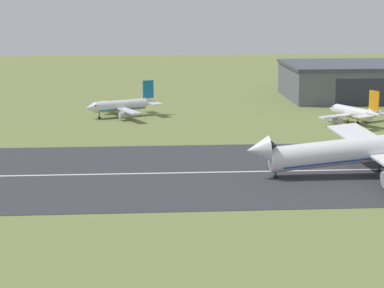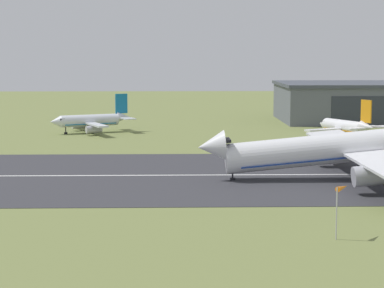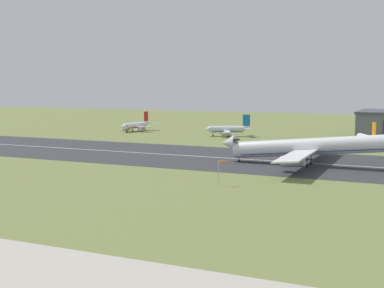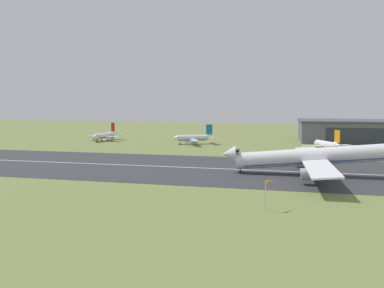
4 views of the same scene
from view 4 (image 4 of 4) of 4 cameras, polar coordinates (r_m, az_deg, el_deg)
ground_plane at (r=57.75m, az=-8.84°, el=-14.37°), size 637.58×637.58×0.00m
runway_strip at (r=115.98m, az=2.54°, el=-3.72°), size 397.58×50.49×0.06m
runway_centreline at (r=115.97m, az=2.54°, el=-3.71°), size 357.82×0.70×0.01m
hangar_building at (r=211.30m, az=23.59°, el=1.84°), size 56.05×34.04×11.12m
airplane_landing at (r=109.44m, az=18.67°, el=-1.89°), size 54.89×54.68×15.87m
airplane_parked_west at (r=182.15m, az=0.15°, el=0.92°), size 21.36×22.95×9.51m
airplane_parked_centre at (r=163.10m, az=19.77°, el=-0.13°), size 19.23×19.31×9.53m
airplane_parked_east at (r=202.78m, az=-13.19°, el=1.26°), size 18.25×21.72×9.18m
windsock_pole at (r=72.85m, az=11.78°, el=-5.79°), size 1.99×2.45×5.77m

